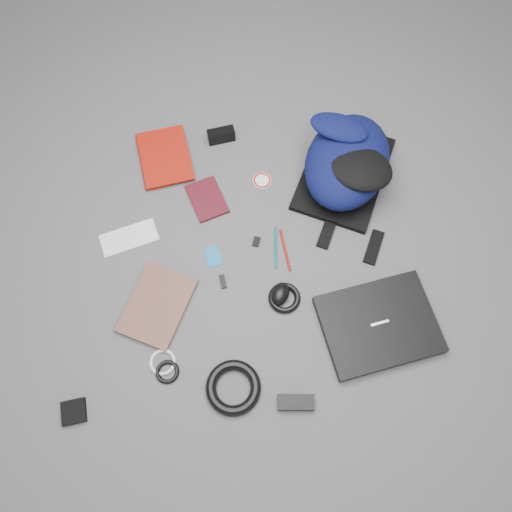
{
  "coord_description": "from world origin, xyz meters",
  "views": [
    {
      "loc": [
        -0.02,
        -0.67,
        1.62
      ],
      "look_at": [
        0.0,
        0.0,
        0.02
      ],
      "focal_mm": 35.0,
      "sensor_mm": 36.0,
      "label": 1
    }
  ],
  "objects_px": {
    "backpack": "(347,161)",
    "textbook_red": "(140,162)",
    "mouse": "(280,294)",
    "laptop": "(379,324)",
    "compact_camera": "(221,135)",
    "pouch": "(74,412)",
    "power_brick": "(296,402)",
    "dvd_case": "(207,199)",
    "comic_book": "(131,295)"
  },
  "relations": [
    {
      "from": "textbook_red",
      "to": "mouse",
      "type": "relative_size",
      "value": 3.04
    },
    {
      "from": "textbook_red",
      "to": "mouse",
      "type": "bearing_deg",
      "value": -59.42
    },
    {
      "from": "comic_book",
      "to": "power_brick",
      "type": "distance_m",
      "value": 0.65
    },
    {
      "from": "textbook_red",
      "to": "comic_book",
      "type": "relative_size",
      "value": 0.96
    },
    {
      "from": "backpack",
      "to": "mouse",
      "type": "distance_m",
      "value": 0.54
    },
    {
      "from": "mouse",
      "to": "backpack",
      "type": "bearing_deg",
      "value": 82.99
    },
    {
      "from": "laptop",
      "to": "compact_camera",
      "type": "xyz_separation_m",
      "value": [
        -0.52,
        0.76,
        0.01
      ]
    },
    {
      "from": "laptop",
      "to": "textbook_red",
      "type": "height_order",
      "value": "laptop"
    },
    {
      "from": "mouse",
      "to": "textbook_red",
      "type": "bearing_deg",
      "value": 155.13
    },
    {
      "from": "comic_book",
      "to": "compact_camera",
      "type": "bearing_deg",
      "value": 86.86
    },
    {
      "from": "mouse",
      "to": "pouch",
      "type": "relative_size",
      "value": 1.13
    },
    {
      "from": "textbook_red",
      "to": "power_brick",
      "type": "relative_size",
      "value": 2.23
    },
    {
      "from": "mouse",
      "to": "pouch",
      "type": "xyz_separation_m",
      "value": [
        -0.66,
        -0.36,
        -0.01
      ]
    },
    {
      "from": "compact_camera",
      "to": "backpack",
      "type": "bearing_deg",
      "value": -33.59
    },
    {
      "from": "laptop",
      "to": "textbook_red",
      "type": "distance_m",
      "value": 1.05
    },
    {
      "from": "power_brick",
      "to": "mouse",
      "type": "bearing_deg",
      "value": 97.45
    },
    {
      "from": "power_brick",
      "to": "pouch",
      "type": "xyz_separation_m",
      "value": [
        -0.69,
        -0.01,
        -0.0
      ]
    },
    {
      "from": "backpack",
      "to": "textbook_red",
      "type": "bearing_deg",
      "value": -163.0
    },
    {
      "from": "laptop",
      "to": "pouch",
      "type": "xyz_separation_m",
      "value": [
        -0.98,
        -0.25,
        -0.01
      ]
    },
    {
      "from": "laptop",
      "to": "textbook_red",
      "type": "xyz_separation_m",
      "value": [
        -0.83,
        0.65,
        -0.0
      ]
    },
    {
      "from": "compact_camera",
      "to": "mouse",
      "type": "height_order",
      "value": "compact_camera"
    },
    {
      "from": "backpack",
      "to": "pouch",
      "type": "distance_m",
      "value": 1.24
    },
    {
      "from": "dvd_case",
      "to": "pouch",
      "type": "distance_m",
      "value": 0.85
    },
    {
      "from": "dvd_case",
      "to": "compact_camera",
      "type": "bearing_deg",
      "value": 56.71
    },
    {
      "from": "textbook_red",
      "to": "backpack",
      "type": "bearing_deg",
      "value": -17.78
    },
    {
      "from": "pouch",
      "to": "comic_book",
      "type": "bearing_deg",
      "value": 67.77
    },
    {
      "from": "laptop",
      "to": "dvd_case",
      "type": "xyz_separation_m",
      "value": [
        -0.57,
        0.49,
        -0.01
      ]
    },
    {
      "from": "backpack",
      "to": "comic_book",
      "type": "distance_m",
      "value": 0.9
    },
    {
      "from": "dvd_case",
      "to": "backpack",
      "type": "bearing_deg",
      "value": -11.78
    },
    {
      "from": "power_brick",
      "to": "pouch",
      "type": "height_order",
      "value": "power_brick"
    },
    {
      "from": "backpack",
      "to": "comic_book",
      "type": "height_order",
      "value": "backpack"
    },
    {
      "from": "compact_camera",
      "to": "mouse",
      "type": "distance_m",
      "value": 0.67
    },
    {
      "from": "compact_camera",
      "to": "comic_book",
      "type": "bearing_deg",
      "value": -128.64
    },
    {
      "from": "textbook_red",
      "to": "mouse",
      "type": "xyz_separation_m",
      "value": [
        0.51,
        -0.54,
        0.01
      ]
    },
    {
      "from": "comic_book",
      "to": "pouch",
      "type": "bearing_deg",
      "value": -89.49
    },
    {
      "from": "compact_camera",
      "to": "mouse",
      "type": "relative_size",
      "value": 1.24
    },
    {
      "from": "power_brick",
      "to": "laptop",
      "type": "bearing_deg",
      "value": 41.96
    },
    {
      "from": "dvd_case",
      "to": "compact_camera",
      "type": "relative_size",
      "value": 1.58
    },
    {
      "from": "compact_camera",
      "to": "pouch",
      "type": "height_order",
      "value": "compact_camera"
    },
    {
      "from": "power_brick",
      "to": "dvd_case",
      "type": "bearing_deg",
      "value": 113.32
    },
    {
      "from": "laptop",
      "to": "textbook_red",
      "type": "bearing_deg",
      "value": 128.05
    },
    {
      "from": "comic_book",
      "to": "pouch",
      "type": "xyz_separation_m",
      "value": [
        -0.15,
        -0.37,
        -0.0
      ]
    },
    {
      "from": "textbook_red",
      "to": "pouch",
      "type": "distance_m",
      "value": 0.92
    },
    {
      "from": "pouch",
      "to": "backpack",
      "type": "bearing_deg",
      "value": 42.18
    },
    {
      "from": "pouch",
      "to": "textbook_red",
      "type": "bearing_deg",
      "value": 80.46
    },
    {
      "from": "laptop",
      "to": "mouse",
      "type": "distance_m",
      "value": 0.34
    },
    {
      "from": "pouch",
      "to": "laptop",
      "type": "bearing_deg",
      "value": 14.25
    },
    {
      "from": "backpack",
      "to": "pouch",
      "type": "xyz_separation_m",
      "value": [
        -0.92,
        -0.83,
        -0.09
      ]
    },
    {
      "from": "backpack",
      "to": "mouse",
      "type": "xyz_separation_m",
      "value": [
        -0.26,
        -0.47,
        -0.07
      ]
    },
    {
      "from": "backpack",
      "to": "textbook_red",
      "type": "height_order",
      "value": "backpack"
    }
  ]
}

